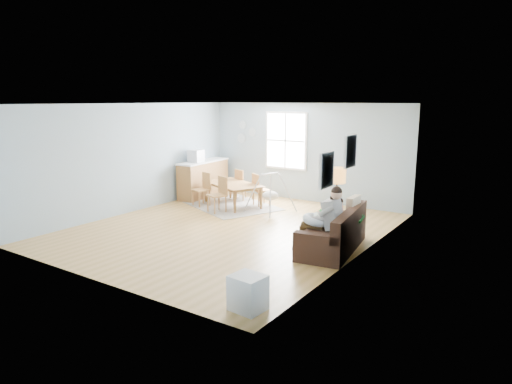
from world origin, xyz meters
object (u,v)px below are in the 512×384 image
Objects in this scene: sofa at (335,236)px; chair_ne at (259,188)px; floor_lamp at (337,182)px; chair_sw at (203,187)px; chair_se at (219,192)px; monitor at (196,156)px; counter at (203,178)px; toddler at (335,213)px; dining_table at (231,195)px; storage_cube at (247,293)px; father at (325,217)px; chair_nw at (242,183)px; baby_swing at (270,195)px.

chair_ne is at bearing 144.96° from sofa.
chair_sw is (-4.42, 1.40, -0.79)m from floor_lamp.
chair_se is at bearing -22.88° from chair_sw.
counter is at bearing 96.68° from monitor.
sofa is 2.70× the size of toddler.
toddler is 3.68m from chair_se.
dining_table is 1.95× the size of chair_sw.
storage_cube is 6.17m from dining_table.
chair_sw is at bearing 158.02° from father.
baby_swing reaches higher than chair_nw.
chair_sw is (-4.35, 1.30, -0.17)m from toddler.
storage_cube is 6.33m from chair_sw.
monitor reaches higher than toddler.
sofa is 2.35× the size of chair_nw.
monitor is (-5.13, 1.93, -0.06)m from floor_lamp.
counter is (-5.12, 2.65, -0.15)m from father.
baby_swing is (1.24, -0.03, 0.14)m from dining_table.
floor_lamp is at bearing 112.77° from sofa.
storage_cube is at bearing -87.20° from toddler.
dining_table is 4.58× the size of monitor.
toddler reaches higher than chair_nw.
counter reaches higher than chair_nw.
floor_lamp reaches higher than sofa.
floor_lamp is (0.05, 0.37, 0.60)m from father.
floor_lamp is 3.85m from chair_se.
father is at bearing -105.91° from sofa.
dining_table is (-3.81, 1.85, 0.02)m from sofa.
sofa is 0.51m from father.
chair_sw is 1.48m from chair_ne.
chair_sw is at bearing 135.46° from storage_cube.
chair_nw is at bearing 102.67° from chair_se.
sofa reaches higher than dining_table.
toddler reaches higher than sofa.
dining_table is at bearing -6.66° from monitor.
floor_lamp reaches higher than baby_swing.
baby_swing is at bearing -28.13° from chair_nw.
chair_ne is (-3.18, 2.23, 0.21)m from sofa.
sofa is 5.48× the size of monitor.
dining_table is (-3.71, 1.68, -0.36)m from toddler.
chair_ne is at bearing 121.93° from storage_cube.
toddler is 0.86× the size of chair_sw.
chair_sw is 1.20m from chair_nw.
counter is (-5.11, 2.19, -0.13)m from toddler.
floor_lamp is at bearing -34.49° from baby_swing.
monitor is at bearing -154.87° from chair_nw.
counter is (-5.18, 2.29, -0.75)m from floor_lamp.
chair_nw reaches higher than chair_ne.
chair_sw is 2.35× the size of monitor.
chair_nw is (-4.02, 5.53, 0.25)m from storage_cube.
monitor is at bearing 158.78° from sofa.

